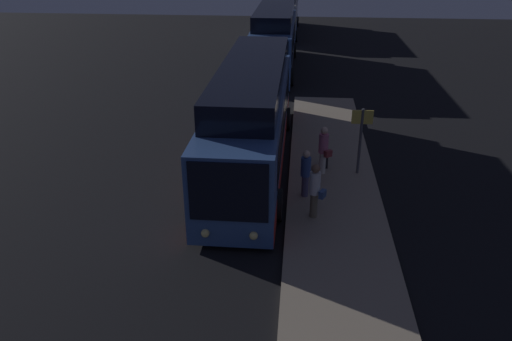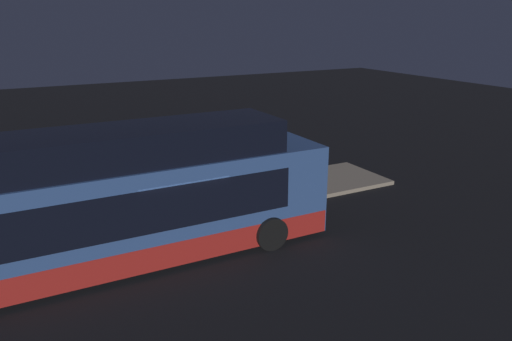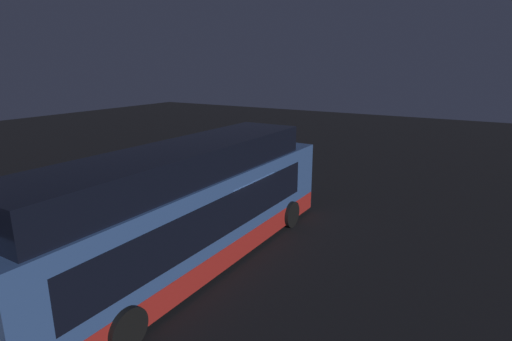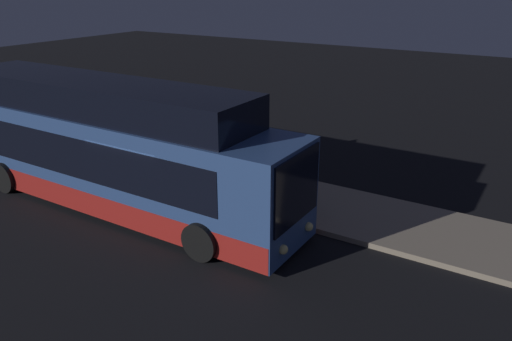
% 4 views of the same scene
% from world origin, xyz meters
% --- Properties ---
extents(ground, '(80.00, 80.00, 0.00)m').
position_xyz_m(ground, '(0.00, 0.00, 0.00)').
color(ground, black).
extents(platform, '(20.00, 3.12, 0.15)m').
position_xyz_m(platform, '(0.00, 3.16, 0.08)').
color(platform, gray).
rests_on(platform, ground).
extents(bus_lead, '(12.50, 2.75, 3.82)m').
position_xyz_m(bus_lead, '(-1.73, 0.09, 1.71)').
color(bus_lead, '#33518C').
rests_on(bus_lead, ground).
extents(passenger_boarding, '(0.59, 0.57, 1.79)m').
position_xyz_m(passenger_boarding, '(-0.57, 2.81, 1.14)').
color(passenger_boarding, silver).
rests_on(passenger_boarding, platform).
extents(passenger_waiting, '(0.50, 0.59, 1.78)m').
position_xyz_m(passenger_waiting, '(2.62, 2.45, 1.14)').
color(passenger_waiting, '#6B604C').
rests_on(passenger_waiting, platform).
extents(passenger_with_bags, '(0.43, 0.43, 1.64)m').
position_xyz_m(passenger_with_bags, '(1.25, 2.17, 1.06)').
color(passenger_with_bags, '#4C476B').
rests_on(passenger_with_bags, platform).
extents(suitcase, '(0.33, 0.22, 0.97)m').
position_xyz_m(suitcase, '(-1.12, 2.91, 0.52)').
color(suitcase, black).
rests_on(suitcase, platform).
extents(sign_post, '(0.10, 0.75, 2.47)m').
position_xyz_m(sign_post, '(-0.70, 4.10, 1.74)').
color(sign_post, '#4C4C51').
rests_on(sign_post, platform).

